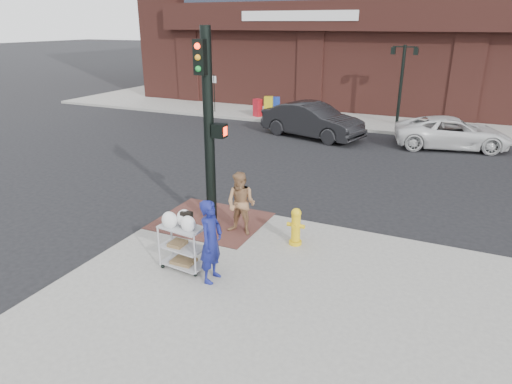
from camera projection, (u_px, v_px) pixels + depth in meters
The scene contains 14 objects.
ground at pixel (214, 244), 11.41m from camera, with size 220.00×220.00×0.00m, color black.
brick_curb_ramp at pixel (211, 221), 12.36m from camera, with size 2.80×2.40×0.01m, color #512826.
lamp_post at pixel (402, 76), 23.32m from camera, with size 1.32×0.22×4.00m.
parking_sign at pixel (214, 93), 27.07m from camera, with size 0.05×0.05×2.20m, color black.
traffic_signal_pole at pixel (209, 125), 11.27m from camera, with size 0.61×0.51×5.00m.
woman_blue at pixel (211, 241), 9.25m from camera, with size 0.65×0.43×1.78m, color navy.
pedestrian_tan at pixel (241, 204), 11.37m from camera, with size 0.79×0.61×1.62m, color #966B46.
sedan_dark at pixel (312, 120), 21.72m from camera, with size 1.74×4.98×1.64m, color black.
minivan_white at pixel (452, 133), 19.92m from camera, with size 2.23×4.83×1.34m, color silver.
utility_cart at pixel (183, 243), 9.79m from camera, with size 1.02×0.64×1.34m.
fire_hydrant at pixel (296, 226), 10.92m from camera, with size 0.44×0.31×0.94m.
newsbox_red at pixel (258, 108), 25.91m from camera, with size 0.42×0.38×0.99m, color #A5121E.
newsbox_yellow at pixel (269, 107), 25.80m from camera, with size 0.48×0.43×1.14m, color gold.
newsbox_blue at pixel (276, 106), 26.32m from camera, with size 0.43×0.39×1.02m, color #1936A3.
Camera 1 is at (5.25, -8.85, 5.21)m, focal length 32.00 mm.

